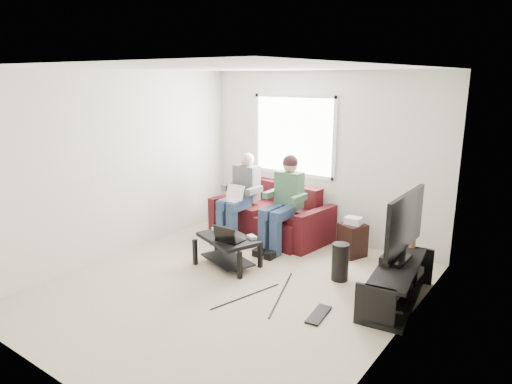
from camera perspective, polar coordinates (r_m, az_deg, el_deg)
floor at (r=5.73m, az=-3.09°, el=-11.77°), size 4.50×4.50×0.00m
ceiling at (r=5.15m, az=-3.49°, el=15.22°), size 4.50×4.50×0.00m
wall_back at (r=7.14m, az=8.22°, el=4.34°), size 4.50×0.00×4.50m
wall_front at (r=3.89m, az=-24.80°, el=-5.27°), size 4.50×0.00×4.50m
wall_left at (r=6.71m, az=-16.68°, el=3.26°), size 0.00×4.50×4.50m
wall_right at (r=4.35m, az=17.64°, el=-2.60°), size 0.00×4.50×4.50m
window at (r=7.32m, az=4.75°, el=7.06°), size 1.48×0.04×1.28m
sofa at (r=7.32m, az=2.06°, el=-3.23°), size 1.90×1.03×0.84m
person_left at (r=7.19m, az=-1.94°, el=-0.04°), size 0.40×0.70×1.34m
person_right at (r=6.74m, az=3.54°, el=-0.50°), size 0.40×0.71×1.39m
laptop_silver at (r=7.03m, az=-3.03°, el=-0.58°), size 0.38×0.32×0.24m
coffee_table at (r=6.20m, az=-3.62°, el=-6.61°), size 0.96×0.76×0.42m
laptop_black at (r=5.99m, az=-3.25°, el=-5.01°), size 0.41×0.36×0.24m
controller_a at (r=6.41m, az=-4.89°, el=-4.67°), size 0.16×0.12×0.04m
controller_b at (r=6.35m, az=-3.30°, el=-4.85°), size 0.16×0.13×0.04m
controller_c at (r=6.09m, az=-0.54°, el=-5.65°), size 0.16×0.14×0.04m
tv_stand at (r=5.52m, az=17.21°, el=-11.11°), size 0.60×1.43×0.46m
tv at (r=5.35m, az=18.09°, el=-3.78°), size 0.12×1.10×0.81m
soundbar at (r=5.52m, az=16.60°, el=-7.63°), size 0.12×0.50×0.10m
drink_cup at (r=5.97m, az=18.97°, el=-6.03°), size 0.08×0.08×0.12m
console_white at (r=5.15m, az=15.77°, el=-12.08°), size 0.30×0.22×0.06m
console_grey at (r=5.75m, az=18.26°, el=-9.29°), size 0.34×0.26×0.08m
console_black at (r=5.44m, az=17.09°, el=-10.61°), size 0.38×0.30×0.07m
subwoofer at (r=5.91m, az=10.48°, el=-8.59°), size 0.21×0.21×0.48m
keyboard_floor at (r=5.14m, az=7.83°, el=-14.95°), size 0.20×0.46×0.02m
end_table at (r=6.70m, az=11.97°, el=-5.70°), size 0.32×0.32×0.58m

